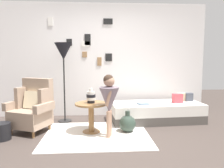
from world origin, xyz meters
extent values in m
plane|color=#423833|center=(0.00, 0.00, 0.00)|extent=(12.00, 12.00, 0.00)
cube|color=silver|center=(0.00, 1.95, 1.30)|extent=(4.80, 0.10, 2.60)
cube|color=black|center=(-0.35, 1.90, 1.77)|extent=(0.14, 0.02, 0.25)
cube|color=beige|center=(-0.35, 1.89, 1.77)|extent=(0.11, 0.01, 0.20)
cube|color=black|center=(0.12, 1.90, 2.18)|extent=(0.21, 0.02, 0.13)
cube|color=#5C5C57|center=(0.12, 1.89, 2.18)|extent=(0.16, 0.01, 0.10)
cube|color=olive|center=(-0.08, 1.90, 1.27)|extent=(0.10, 0.02, 0.19)
cube|color=#A8A8A3|center=(-0.08, 1.89, 1.27)|extent=(0.08, 0.01, 0.15)
cube|color=black|center=(0.14, 1.90, 1.37)|extent=(0.15, 0.02, 0.18)
cube|color=beige|center=(0.14, 1.89, 1.37)|extent=(0.12, 0.01, 0.14)
cube|color=white|center=(-0.39, 1.90, 1.67)|extent=(0.19, 0.02, 0.11)
cube|color=#A0A09C|center=(-0.39, 1.89, 1.67)|extent=(0.15, 0.01, 0.09)
cube|color=white|center=(-1.17, 1.90, 2.17)|extent=(0.11, 0.02, 0.19)
cube|color=#98988E|center=(-1.17, 1.89, 2.17)|extent=(0.08, 0.01, 0.15)
cube|color=olive|center=(-0.42, 1.90, 1.43)|extent=(0.11, 0.02, 0.13)
cube|color=slate|center=(-0.42, 1.89, 1.43)|extent=(0.09, 0.01, 0.10)
cube|color=black|center=(-0.77, 1.90, 1.71)|extent=(0.12, 0.02, 0.15)
cube|color=slate|center=(-0.77, 1.89, 1.71)|extent=(0.10, 0.01, 0.12)
cube|color=silver|center=(-0.15, 0.51, 0.01)|extent=(1.81, 1.48, 0.01)
cylinder|color=olive|center=(-1.66, 0.63, 0.06)|extent=(0.04, 0.04, 0.12)
cylinder|color=olive|center=(-1.22, 0.44, 0.06)|extent=(0.04, 0.04, 0.12)
cylinder|color=olive|center=(-1.47, 1.04, 0.06)|extent=(0.04, 0.04, 0.12)
cylinder|color=olive|center=(-1.04, 0.85, 0.06)|extent=(0.04, 0.04, 0.12)
cube|color=gray|center=(-1.35, 0.74, 0.27)|extent=(0.78, 0.75, 0.30)
cube|color=gray|center=(-1.25, 0.95, 0.70)|extent=(0.61, 0.37, 0.55)
cube|color=gray|center=(-1.54, 0.93, 0.61)|extent=(0.20, 0.31, 0.39)
cube|color=gray|center=(-1.07, 0.72, 0.61)|extent=(0.20, 0.31, 0.39)
cube|color=gray|center=(-1.66, 0.85, 0.49)|extent=(0.29, 0.50, 0.14)
cube|color=gray|center=(-1.05, 0.59, 0.49)|extent=(0.29, 0.50, 0.14)
cube|color=beige|center=(-1.31, 0.83, 0.58)|extent=(0.40, 0.30, 0.33)
cube|color=#4C4742|center=(1.12, 1.30, 0.09)|extent=(1.95, 0.93, 0.18)
cube|color=silver|center=(1.12, 1.30, 0.29)|extent=(1.95, 0.93, 0.22)
cube|color=#474C56|center=(1.88, 1.45, 0.49)|extent=(0.18, 0.14, 0.18)
cube|color=beige|center=(1.73, 1.47, 0.49)|extent=(0.22, 0.15, 0.18)
cube|color=#D64C56|center=(1.57, 1.27, 0.50)|extent=(0.21, 0.14, 0.20)
cylinder|color=olive|center=(-0.25, 0.66, 0.01)|extent=(0.32, 0.32, 0.02)
cylinder|color=olive|center=(-0.25, 0.66, 0.27)|extent=(0.10, 0.10, 0.49)
cylinder|color=olive|center=(-0.25, 0.66, 0.53)|extent=(0.58, 0.58, 0.03)
cylinder|color=black|center=(-0.25, 0.67, 0.57)|extent=(0.13, 0.13, 0.05)
cylinder|color=silver|center=(-0.25, 0.67, 0.62)|extent=(0.16, 0.16, 0.05)
cylinder|color=black|center=(-0.25, 0.67, 0.67)|extent=(0.16, 0.16, 0.05)
cylinder|color=silver|center=(-0.25, 0.67, 0.72)|extent=(0.13, 0.13, 0.05)
cylinder|color=silver|center=(-0.25, 0.67, 0.78)|extent=(0.06, 0.06, 0.06)
cylinder|color=black|center=(-0.83, 1.41, 0.01)|extent=(0.28, 0.28, 0.02)
cylinder|color=black|center=(-0.83, 1.41, 0.80)|extent=(0.03, 0.03, 1.55)
cone|color=black|center=(-0.83, 1.41, 1.49)|extent=(0.36, 0.36, 0.35)
cylinder|color=#A37A60|center=(0.05, 0.35, 0.23)|extent=(0.07, 0.07, 0.46)
cylinder|color=#A37A60|center=(0.08, 0.44, 0.23)|extent=(0.07, 0.07, 0.46)
cone|color=slate|center=(0.07, 0.40, 0.64)|extent=(0.34, 0.34, 0.43)
cylinder|color=slate|center=(0.07, 0.40, 0.79)|extent=(0.17, 0.17, 0.16)
cylinder|color=#A37A60|center=(0.05, 0.27, 0.70)|extent=(0.13, 0.08, 0.29)
cylinder|color=#A37A60|center=(0.12, 0.51, 0.70)|extent=(0.13, 0.08, 0.29)
sphere|color=#A37A60|center=(0.07, 0.40, 0.96)|extent=(0.18, 0.18, 0.18)
sphere|color=#38281E|center=(0.06, 0.40, 0.98)|extent=(0.18, 0.18, 0.18)
cube|color=slate|center=(0.81, 1.15, 0.42)|extent=(0.26, 0.22, 0.03)
sphere|color=#2D3D33|center=(0.41, 0.64, 0.15)|extent=(0.31, 0.31, 0.31)
cylinder|color=#2D3D33|center=(0.41, 0.64, 0.35)|extent=(0.09, 0.09, 0.09)
cylinder|color=black|center=(-1.70, 0.39, 0.14)|extent=(0.28, 0.28, 0.28)
camera|label=1|loc=(-0.12, -3.21, 1.32)|focal=35.04mm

